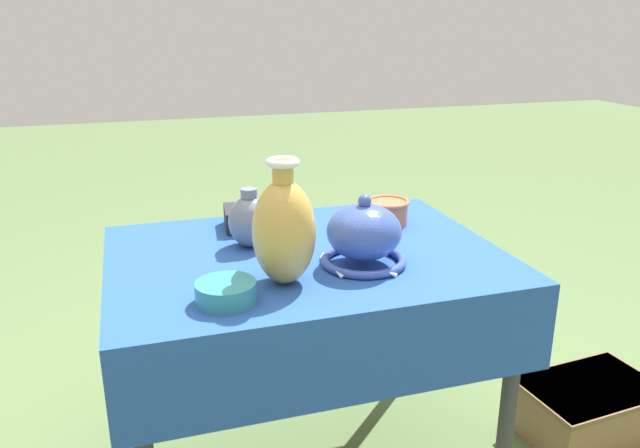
# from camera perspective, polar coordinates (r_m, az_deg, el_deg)

# --- Properties ---
(display_table) EXTENTS (1.05, 0.78, 0.70)m
(display_table) POSITION_cam_1_polar(r_m,az_deg,el_deg) (1.72, -1.19, -5.06)
(display_table) COLOR #38383D
(display_table) RESTS_ON ground_plane
(vase_tall_bulbous) EXTENTS (0.15, 0.15, 0.31)m
(vase_tall_bulbous) POSITION_cam_1_polar(r_m,az_deg,el_deg) (1.47, -3.31, -0.57)
(vase_tall_bulbous) COLOR gold
(vase_tall_bulbous) RESTS_ON display_table
(vase_dome_bell) EXTENTS (0.23, 0.23, 0.19)m
(vase_dome_bell) POSITION_cam_1_polar(r_m,az_deg,el_deg) (1.60, 4.04, -1.15)
(vase_dome_bell) COLOR #3851A8
(vase_dome_bell) RESTS_ON display_table
(mosaic_tile_box) EXTENTS (0.17, 0.16, 0.06)m
(mosaic_tile_box) POSITION_cam_1_polar(r_m,az_deg,el_deg) (1.90, -6.26, 0.60)
(mosaic_tile_box) COLOR #232328
(mosaic_tile_box) RESTS_ON display_table
(cup_wide_terracotta) EXTENTS (0.13, 0.13, 0.08)m
(cup_wide_terracotta) POSITION_cam_1_polar(r_m,az_deg,el_deg) (1.93, 6.21, 1.17)
(cup_wide_terracotta) COLOR #BC6642
(cup_wide_terracotta) RESTS_ON display_table
(pot_squat_teal) EXTENTS (0.14, 0.14, 0.05)m
(pot_squat_teal) POSITION_cam_1_polar(r_m,az_deg,el_deg) (1.42, -8.60, -6.19)
(pot_squat_teal) COLOR teal
(pot_squat_teal) RESTS_ON display_table
(jar_round_slate) EXTENTS (0.12, 0.12, 0.17)m
(jar_round_slate) POSITION_cam_1_polar(r_m,az_deg,el_deg) (1.73, -6.43, 0.30)
(jar_round_slate) COLOR slate
(jar_round_slate) RESTS_ON display_table
(wooden_crate) EXTENTS (0.46, 0.32, 0.18)m
(wooden_crate) POSITION_cam_1_polar(r_m,az_deg,el_deg) (2.29, 23.30, -15.18)
(wooden_crate) COLOR olive
(wooden_crate) RESTS_ON ground_plane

